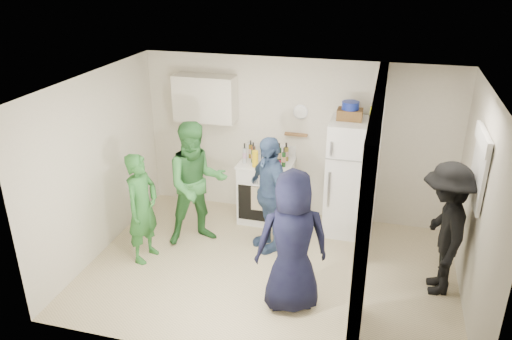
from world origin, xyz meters
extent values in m
plane|color=beige|center=(0.00, 0.00, 0.00)|extent=(4.80, 4.80, 0.00)
plane|color=silver|center=(0.00, 1.70, 1.25)|extent=(4.80, 0.00, 4.80)
plane|color=silver|center=(0.00, -1.70, 1.25)|extent=(4.80, 0.00, 4.80)
plane|color=silver|center=(-2.40, 0.00, 1.25)|extent=(0.00, 3.40, 3.40)
plane|color=silver|center=(2.40, 0.00, 1.25)|extent=(0.00, 3.40, 3.40)
plane|color=white|center=(0.00, 0.00, 2.50)|extent=(4.80, 4.80, 0.00)
cube|color=silver|center=(1.20, 1.10, 1.25)|extent=(0.12, 1.20, 2.50)
cube|color=silver|center=(1.20, -1.10, 1.25)|extent=(0.12, 1.20, 2.50)
cube|color=silver|center=(1.20, 0.00, 2.30)|extent=(0.12, 1.00, 0.40)
cube|color=white|center=(-0.39, 1.37, 0.48)|extent=(0.81, 0.68, 0.97)
cube|color=silver|center=(-1.40, 1.52, 1.85)|extent=(0.95, 0.34, 0.70)
cube|color=white|center=(0.90, 1.34, 0.87)|extent=(0.71, 0.69, 1.73)
cube|color=brown|center=(0.80, 1.39, 1.81)|extent=(0.35, 0.25, 0.15)
cylinder|color=navy|center=(0.80, 1.39, 1.94)|extent=(0.24, 0.24, 0.11)
cylinder|color=#EAFB15|center=(1.12, 1.24, 1.86)|extent=(0.09, 0.09, 0.25)
cylinder|color=white|center=(0.05, 1.68, 1.70)|extent=(0.22, 0.02, 0.22)
cube|color=olive|center=(0.00, 1.65, 1.35)|extent=(0.35, 0.08, 0.03)
cube|color=black|center=(2.38, 0.20, 1.65)|extent=(0.03, 0.70, 0.80)
cube|color=white|center=(2.36, 0.20, 1.65)|extent=(0.04, 0.76, 0.86)
cube|color=white|center=(2.34, 0.20, 2.00)|extent=(0.04, 0.82, 0.18)
cylinder|color=yellow|center=(-0.51, 1.15, 1.09)|extent=(0.09, 0.09, 0.25)
cylinder|color=#A90B2C|center=(-0.17, 1.17, 1.03)|extent=(0.09, 0.09, 0.12)
imported|color=#2A6729|center=(-1.71, -0.15, 0.77)|extent=(0.46, 0.61, 1.54)
imported|color=#367A36|center=(-1.18, 0.48, 0.90)|extent=(1.11, 1.05, 1.81)
imported|color=#39597C|center=(-0.15, 0.57, 0.84)|extent=(0.95, 1.00, 1.67)
imported|color=black|center=(0.41, -0.63, 0.87)|extent=(0.99, 0.81, 1.74)
imported|color=black|center=(2.10, 0.15, 0.85)|extent=(0.68, 1.13, 1.70)
cylinder|color=brown|center=(-0.67, 1.47, 1.11)|extent=(0.06, 0.06, 0.29)
cylinder|color=#28541C|center=(-0.57, 1.31, 1.09)|extent=(0.08, 0.08, 0.25)
cylinder|color=#ACB5BB|center=(-0.48, 1.53, 1.12)|extent=(0.06, 0.06, 0.30)
cylinder|color=#561A0F|center=(-0.36, 1.33, 1.11)|extent=(0.06, 0.06, 0.29)
cylinder|color=#9DA4AE|center=(-0.31, 1.55, 1.12)|extent=(0.07, 0.07, 0.31)
cylinder|color=#133517|center=(-0.20, 1.37, 1.13)|extent=(0.07, 0.07, 0.32)
cylinder|color=olive|center=(-0.12, 1.50, 1.11)|extent=(0.08, 0.08, 0.29)
cylinder|color=#AEB3BA|center=(-0.70, 1.25, 1.13)|extent=(0.06, 0.06, 0.32)
cylinder|color=#52430E|center=(-0.33, 1.46, 1.11)|extent=(0.06, 0.06, 0.29)
cylinder|color=#1D5520|center=(-0.10, 1.26, 1.12)|extent=(0.06, 0.06, 0.30)
cylinder|color=#954B22|center=(-0.61, 1.42, 1.10)|extent=(0.07, 0.07, 0.27)
camera|label=1|loc=(1.27, -5.43, 3.86)|focal=35.00mm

